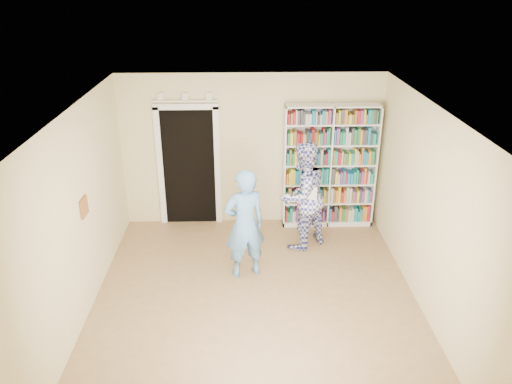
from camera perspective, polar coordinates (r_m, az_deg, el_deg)
floor at (r=7.09m, az=-0.04°, el=-12.47°), size 5.00×5.00×0.00m
ceiling at (r=5.91m, az=-0.05°, el=9.13°), size 5.00×5.00×0.00m
wall_back at (r=8.69m, az=-0.50°, el=4.72°), size 4.50×0.00×4.50m
wall_left at (r=6.72m, az=-19.63°, el=-2.75°), size 0.00×5.00×5.00m
wall_right at (r=6.82m, az=19.22°, el=-2.28°), size 0.00×5.00×5.00m
bookshelf at (r=8.76m, az=8.40°, el=2.94°), size 1.60×0.30×2.20m
doorway at (r=8.78m, az=-7.70°, el=3.51°), size 1.10×0.08×2.43m
wall_art at (r=6.86m, az=-19.06°, el=-1.63°), size 0.03×0.25×0.25m
man_blue at (r=7.25m, az=-1.30°, el=-3.70°), size 0.71×0.58×1.69m
man_plaid at (r=8.04m, az=5.31°, el=-0.47°), size 1.11×1.07×1.80m
paper_sheet at (r=7.82m, az=6.19°, el=-0.44°), size 0.21×0.04×0.30m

